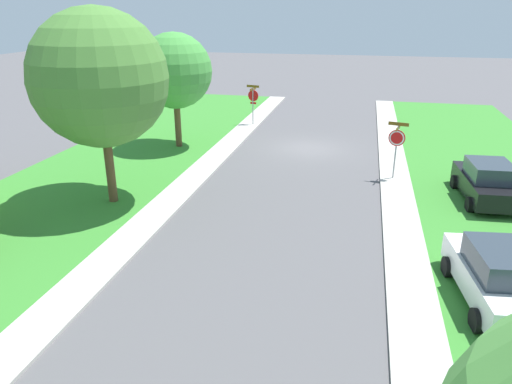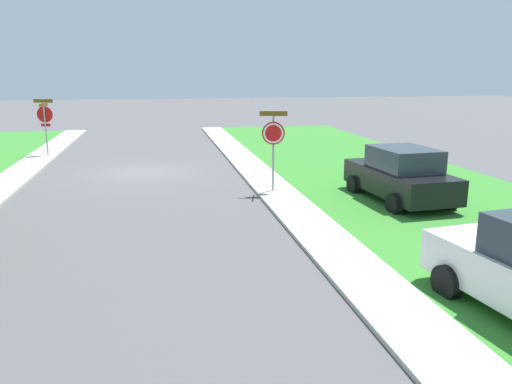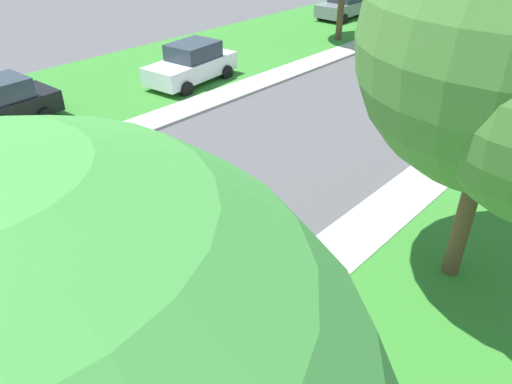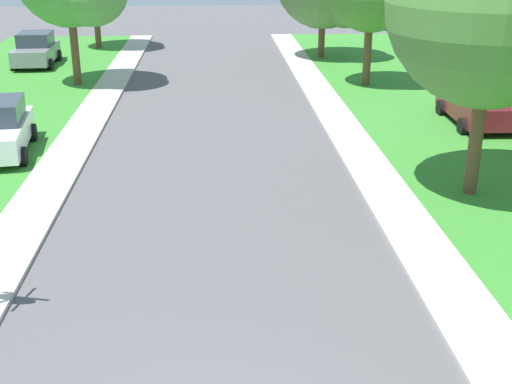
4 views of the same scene
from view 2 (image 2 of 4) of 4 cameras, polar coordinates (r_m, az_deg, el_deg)
ground_plane at (r=21.33m, az=-13.00°, el=2.12°), size 120.00×120.00×0.00m
sidewalk_west at (r=10.53m, az=11.81°, el=-9.11°), size 1.40×56.00×0.10m
stop_sign_near_corner at (r=26.46m, az=-22.62°, el=7.67°), size 0.90×0.90×2.77m
stop_sign_far_corner at (r=16.93m, az=1.96°, el=6.08°), size 0.90×0.90×2.77m
car_black_near_corner at (r=16.50m, az=15.89°, el=1.82°), size 2.25×4.41×1.76m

